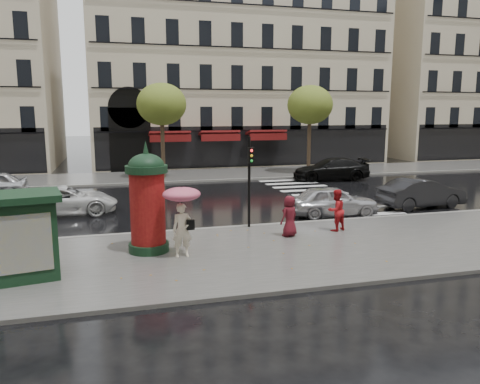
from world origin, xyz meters
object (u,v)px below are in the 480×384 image
object	(u,v)px
woman_red	(336,210)
car_silver	(332,201)
morris_column	(147,199)
man_burgundy	(289,216)
woman_umbrella	(182,210)
car_black	(331,169)
traffic_light	(250,173)
newsstand	(24,235)
car_white	(63,201)
car_darkgrey	(422,193)

from	to	relation	value
woman_red	car_silver	size ratio (longest dim) A/B	0.40
morris_column	man_burgundy	bearing A→B (deg)	5.87
woman_umbrella	woman_red	xyz separation A→B (m)	(6.25, 1.71, -0.72)
car_silver	car_black	world-z (taller)	car_black
woman_umbrella	man_burgundy	distance (m)	4.51
woman_red	man_burgundy	size ratio (longest dim) A/B	1.06
man_burgundy	traffic_light	bearing A→B (deg)	-83.86
newsstand	car_black	size ratio (longest dim) A/B	0.46
car_white	woman_umbrella	bearing A→B (deg)	-156.08
woman_umbrella	morris_column	world-z (taller)	morris_column
woman_umbrella	car_silver	xyz separation A→B (m)	(7.54, 4.60, -0.95)
morris_column	car_black	xyz separation A→B (m)	(13.53, 14.00, -1.12)
traffic_light	newsstand	size ratio (longest dim) A/B	1.51
woman_umbrella	newsstand	size ratio (longest dim) A/B	0.97
woman_umbrella	car_white	size ratio (longest dim) A/B	0.48
woman_umbrella	car_white	xyz separation A→B (m)	(-4.33, 8.07, -0.98)
newsstand	morris_column	bearing A→B (deg)	25.16
car_darkgrey	car_white	xyz separation A→B (m)	(-17.00, 2.90, -0.06)
morris_column	traffic_light	world-z (taller)	morris_column
woman_red	car_black	world-z (taller)	woman_red
car_silver	car_white	size ratio (longest dim) A/B	0.85
woman_umbrella	car_darkgrey	distance (m)	13.72
car_silver	woman_red	bearing A→B (deg)	161.26
car_silver	car_darkgrey	bearing A→B (deg)	-78.38
traffic_light	car_darkgrey	bearing A→B (deg)	12.13
woman_umbrella	car_white	world-z (taller)	woman_umbrella
man_burgundy	car_silver	xyz separation A→B (m)	(3.33, 3.17, -0.19)
morris_column	woman_red	bearing A→B (deg)	6.43
woman_red	man_burgundy	world-z (taller)	woman_red
traffic_light	newsstand	xyz separation A→B (m)	(-7.68, -3.89, -0.96)
morris_column	newsstand	distance (m)	3.91
woman_red	traffic_light	size ratio (longest dim) A/B	0.45
morris_column	car_darkgrey	size ratio (longest dim) A/B	0.83
car_silver	car_black	distance (m)	11.44
man_burgundy	car_darkgrey	world-z (taller)	man_burgundy
woman_red	morris_column	size ratio (longest dim) A/B	0.44
car_silver	car_darkgrey	size ratio (longest dim) A/B	0.93
woman_umbrella	newsstand	xyz separation A→B (m)	(-4.52, -0.76, -0.29)
car_darkgrey	man_burgundy	bearing A→B (deg)	109.52
car_black	morris_column	bearing A→B (deg)	-36.91
traffic_light	car_white	xyz separation A→B (m)	(-7.49, 4.94, -1.65)
man_burgundy	car_darkgrey	bearing A→B (deg)	178.53
car_black	traffic_light	bearing A→B (deg)	-31.40
car_silver	car_white	distance (m)	12.37
morris_column	car_silver	world-z (taller)	morris_column
morris_column	traffic_light	distance (m)	4.75
newsstand	traffic_light	bearing A→B (deg)	26.85
car_darkgrey	car_black	world-z (taller)	car_black
traffic_light	car_silver	bearing A→B (deg)	18.57
man_burgundy	car_darkgrey	distance (m)	9.26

